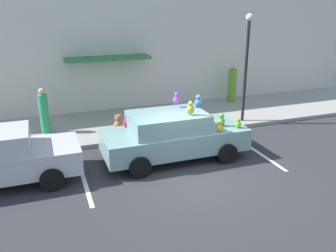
{
  "coord_description": "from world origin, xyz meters",
  "views": [
    {
      "loc": [
        -3.9,
        -8.52,
        4.79
      ],
      "look_at": [
        -0.07,
        1.89,
        0.9
      ],
      "focal_mm": 37.78,
      "sensor_mm": 36.0,
      "label": 1
    }
  ],
  "objects_px": {
    "plush_covered_car": "(173,135)",
    "street_lamp_post": "(247,58)",
    "teddy_bear_on_sidewalk": "(118,124)",
    "pedestrian_near_shopfront": "(44,112)",
    "pedestrian_walking_past": "(232,85)"
  },
  "relations": [
    {
      "from": "plush_covered_car",
      "to": "street_lamp_post",
      "type": "distance_m",
      "value": 4.9
    },
    {
      "from": "teddy_bear_on_sidewalk",
      "to": "street_lamp_post",
      "type": "bearing_deg",
      "value": -4.78
    },
    {
      "from": "teddy_bear_on_sidewalk",
      "to": "pedestrian_near_shopfront",
      "type": "xyz_separation_m",
      "value": [
        -2.58,
        0.9,
        0.47
      ]
    },
    {
      "from": "pedestrian_walking_past",
      "to": "street_lamp_post",
      "type": "bearing_deg",
      "value": -111.02
    },
    {
      "from": "plush_covered_car",
      "to": "pedestrian_walking_past",
      "type": "bearing_deg",
      "value": 44.9
    },
    {
      "from": "teddy_bear_on_sidewalk",
      "to": "pedestrian_near_shopfront",
      "type": "relative_size",
      "value": 0.41
    },
    {
      "from": "pedestrian_walking_past",
      "to": "teddy_bear_on_sidewalk",
      "type": "bearing_deg",
      "value": -159.3
    },
    {
      "from": "street_lamp_post",
      "to": "pedestrian_walking_past",
      "type": "relative_size",
      "value": 2.35
    },
    {
      "from": "teddy_bear_on_sidewalk",
      "to": "street_lamp_post",
      "type": "xyz_separation_m",
      "value": [
        5.12,
        -0.43,
        2.25
      ]
    },
    {
      "from": "plush_covered_car",
      "to": "pedestrian_near_shopfront",
      "type": "xyz_separation_m",
      "value": [
        -3.77,
        3.54,
        0.14
      ]
    },
    {
      "from": "plush_covered_car",
      "to": "teddy_bear_on_sidewalk",
      "type": "height_order",
      "value": "plush_covered_car"
    },
    {
      "from": "street_lamp_post",
      "to": "pedestrian_near_shopfront",
      "type": "relative_size",
      "value": 2.5
    },
    {
      "from": "plush_covered_car",
      "to": "street_lamp_post",
      "type": "bearing_deg",
      "value": 29.35
    },
    {
      "from": "teddy_bear_on_sidewalk",
      "to": "pedestrian_walking_past",
      "type": "xyz_separation_m",
      "value": [
        6.18,
        2.34,
        0.51
      ]
    },
    {
      "from": "pedestrian_near_shopfront",
      "to": "pedestrian_walking_past",
      "type": "relative_size",
      "value": 0.94
    }
  ]
}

